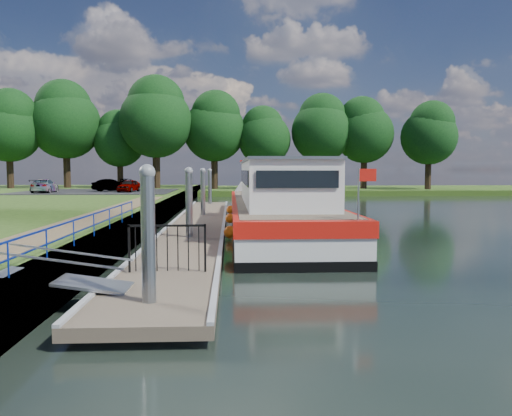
{
  "coord_description": "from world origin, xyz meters",
  "views": [
    {
      "loc": [
        1.52,
        -9.67,
        2.85
      ],
      "look_at": [
        2.47,
        9.15,
        1.4
      ],
      "focal_mm": 35.0,
      "sensor_mm": 36.0,
      "label": 1
    }
  ],
  "objects_px": {
    "barge": "(274,206)",
    "car_d": "(122,184)",
    "car_b": "(111,185)",
    "car_a": "(129,186)",
    "car_c": "(44,186)",
    "pontoon": "(198,228)"
  },
  "relations": [
    {
      "from": "barge",
      "to": "car_d",
      "type": "xyz_separation_m",
      "value": [
        -13.01,
        26.95,
        0.31
      ]
    },
    {
      "from": "car_b",
      "to": "car_a",
      "type": "bearing_deg",
      "value": -148.9
    },
    {
      "from": "car_a",
      "to": "car_c",
      "type": "height_order",
      "value": "car_c"
    },
    {
      "from": "car_b",
      "to": "car_d",
      "type": "relative_size",
      "value": 0.86
    },
    {
      "from": "pontoon",
      "to": "car_b",
      "type": "bearing_deg",
      "value": 111.39
    },
    {
      "from": "barge",
      "to": "car_c",
      "type": "xyz_separation_m",
      "value": [
        -18.66,
        21.29,
        0.34
      ]
    },
    {
      "from": "barge",
      "to": "car_b",
      "type": "height_order",
      "value": "barge"
    },
    {
      "from": "pontoon",
      "to": "car_a",
      "type": "distance_m",
      "value": 24.82
    },
    {
      "from": "car_a",
      "to": "car_d",
      "type": "height_order",
      "value": "car_a"
    },
    {
      "from": "car_b",
      "to": "car_c",
      "type": "height_order",
      "value": "car_c"
    },
    {
      "from": "car_d",
      "to": "car_c",
      "type": "bearing_deg",
      "value": -116.65
    },
    {
      "from": "car_a",
      "to": "car_b",
      "type": "height_order",
      "value": "car_b"
    },
    {
      "from": "pontoon",
      "to": "barge",
      "type": "distance_m",
      "value": 3.92
    },
    {
      "from": "car_c",
      "to": "car_d",
      "type": "bearing_deg",
      "value": -140.2
    },
    {
      "from": "pontoon",
      "to": "car_c",
      "type": "height_order",
      "value": "car_c"
    },
    {
      "from": "barge",
      "to": "car_a",
      "type": "distance_m",
      "value": 25.02
    },
    {
      "from": "pontoon",
      "to": "car_a",
      "type": "height_order",
      "value": "car_a"
    },
    {
      "from": "car_a",
      "to": "car_b",
      "type": "distance_m",
      "value": 2.33
    },
    {
      "from": "car_a",
      "to": "car_c",
      "type": "relative_size",
      "value": 0.81
    },
    {
      "from": "pontoon",
      "to": "car_d",
      "type": "relative_size",
      "value": 7.47
    },
    {
      "from": "pontoon",
      "to": "car_c",
      "type": "distance_m",
      "value": 27.16
    },
    {
      "from": "pontoon",
      "to": "car_d",
      "type": "distance_m",
      "value": 29.77
    }
  ]
}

